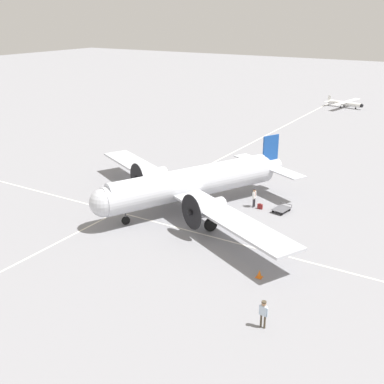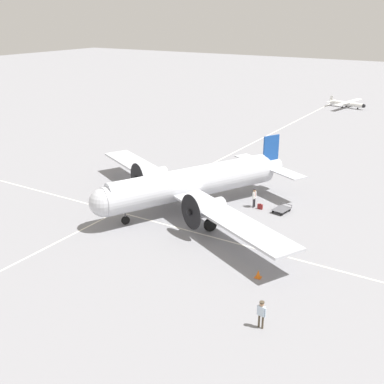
{
  "view_description": "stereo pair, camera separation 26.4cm",
  "coord_description": "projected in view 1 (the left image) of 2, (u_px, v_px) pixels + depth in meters",
  "views": [
    {
      "loc": [
        -20.6,
        33.64,
        16.35
      ],
      "look_at": [
        0.0,
        0.0,
        1.57
      ],
      "focal_mm": 45.0,
      "sensor_mm": 36.0,
      "label": 1
    },
    {
      "loc": [
        -20.83,
        33.5,
        16.35
      ],
      "look_at": [
        0.0,
        0.0,
        1.57
      ],
      "focal_mm": 45.0,
      "sensor_mm": 36.0,
      "label": 2
    }
  ],
  "objects": [
    {
      "name": "crew_foreground",
      "position": [
        263.0,
        311.0,
        26.23
      ],
      "size": [
        0.56,
        0.31,
        1.67
      ],
      "rotation": [
        0.0,
        0.0,
        3.01
      ],
      "color": "#473D2D",
      "rests_on": "ground_plane"
    },
    {
      "name": "light_aircraft_distant",
      "position": [
        346.0,
        103.0,
        87.5
      ],
      "size": [
        7.07,
        9.37,
        1.84
      ],
      "rotation": [
        0.0,
        0.0,
        2.94
      ],
      "color": "white",
      "rests_on": "ground_plane"
    },
    {
      "name": "suitcase_near_door",
      "position": [
        260.0,
        206.0,
        42.52
      ],
      "size": [
        0.45,
        0.17,
        0.5
      ],
      "color": "maroon",
      "rests_on": "ground_plane"
    },
    {
      "name": "baggage_cart",
      "position": [
        282.0,
        209.0,
        41.87
      ],
      "size": [
        1.39,
        1.8,
        0.56
      ],
      "rotation": [
        0.0,
        0.0,
        1.41
      ],
      "color": "#56565B",
      "rests_on": "ground_plane"
    },
    {
      "name": "passenger_boarding",
      "position": [
        254.0,
        195.0,
        42.63
      ],
      "size": [
        0.31,
        0.6,
        1.77
      ],
      "rotation": [
        0.0,
        0.0,
        1.52
      ],
      "color": "#2D2D33",
      "rests_on": "ground_plane"
    },
    {
      "name": "apron_line_eastwest",
      "position": [
        166.0,
        225.0,
        39.43
      ],
      "size": [
        120.0,
        0.16,
        0.01
      ],
      "color": "silver",
      "rests_on": "ground_plane"
    },
    {
      "name": "apron_line_northsouth",
      "position": [
        145.0,
        197.0,
        45.2
      ],
      "size": [
        0.16,
        120.0,
        0.01
      ],
      "color": "silver",
      "rests_on": "ground_plane"
    },
    {
      "name": "traffic_cone",
      "position": [
        259.0,
        274.0,
        31.52
      ],
      "size": [
        0.42,
        0.42,
        0.55
      ],
      "color": "orange",
      "rests_on": "ground_plane"
    },
    {
      "name": "airliner_main",
      "position": [
        188.0,
        184.0,
        41.64
      ],
      "size": [
        26.0,
        18.91,
        5.5
      ],
      "rotation": [
        0.0,
        0.0,
        1.11
      ],
      "color": "silver",
      "rests_on": "ground_plane"
    },
    {
      "name": "ground_plane",
      "position": [
        192.0,
        209.0,
        42.68
      ],
      "size": [
        300.0,
        300.0,
        0.0
      ],
      "primitive_type": "plane",
      "color": "gray"
    }
  ]
}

